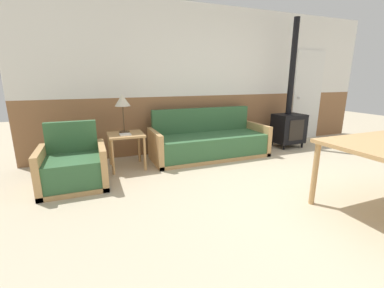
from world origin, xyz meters
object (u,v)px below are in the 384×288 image
Objects in this scene: couch at (209,143)px; armchair at (74,168)px; side_table at (126,139)px; table_lamp at (122,102)px; wood_stove at (289,121)px.

couch is 2.54× the size of armchair.
side_table is at bearing -177.87° from couch.
couch is 2.29m from armchair.
armchair reaches higher than side_table.
wood_stove is at bearing -0.17° from table_lamp.
armchair is 1.38× the size of table_lamp.
couch is at bearing 2.13° from side_table.
side_table is (0.75, 0.48, 0.21)m from armchair.
side_table is 0.93× the size of table_lamp.
table_lamp reaches higher than armchair.
table_lamp reaches higher than couch.
side_table is (-1.47, -0.05, 0.21)m from couch.
table_lamp is at bearing 24.99° from armchair.
table_lamp is at bearing 179.83° from wood_stove.
side_table is at bearing -86.34° from table_lamp.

